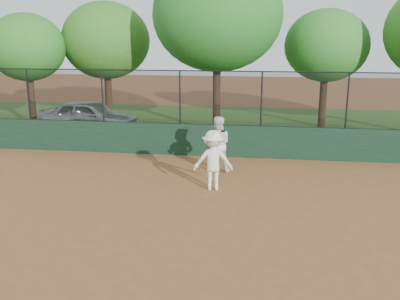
# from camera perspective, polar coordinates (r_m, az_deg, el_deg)

# --- Properties ---
(ground) EXTENTS (80.00, 80.00, 0.00)m
(ground) POSITION_cam_1_polar(r_m,az_deg,el_deg) (11.41, -5.63, -8.46)
(ground) COLOR brown
(ground) RESTS_ON ground
(back_wall) EXTENTS (26.00, 0.20, 1.20)m
(back_wall) POSITION_cam_1_polar(r_m,az_deg,el_deg) (16.83, -0.85, 1.32)
(back_wall) COLOR #173320
(back_wall) RESTS_ON ground
(grass_strip) EXTENTS (36.00, 12.00, 0.01)m
(grass_strip) POSITION_cam_1_polar(r_m,az_deg,el_deg) (22.77, 1.53, 3.26)
(grass_strip) COLOR #284B17
(grass_strip) RESTS_ON ground
(parked_car) EXTENTS (4.67, 2.16, 1.55)m
(parked_car) POSITION_cam_1_polar(r_m,az_deg,el_deg) (21.27, -13.88, 4.16)
(parked_car) COLOR #A4A7AD
(parked_car) RESTS_ON ground
(player_second) EXTENTS (1.01, 0.84, 1.86)m
(player_second) POSITION_cam_1_polar(r_m,az_deg,el_deg) (14.75, 2.24, 0.75)
(player_second) COLOR white
(player_second) RESTS_ON ground
(player_main) EXTENTS (1.22, 0.81, 1.88)m
(player_main) POSITION_cam_1_polar(r_m,az_deg,el_deg) (13.01, 1.70, -1.32)
(player_main) COLOR #EDECC9
(player_main) RESTS_ON ground
(fence_assembly) EXTENTS (26.00, 0.06, 2.00)m
(fence_assembly) POSITION_cam_1_polar(r_m,az_deg,el_deg) (16.54, -0.97, 6.85)
(fence_assembly) COLOR black
(fence_assembly) RESTS_ON back_wall
(tree_0) EXTENTS (3.74, 3.40, 5.49)m
(tree_0) POSITION_cam_1_polar(r_m,az_deg,el_deg) (23.50, -21.32, 12.11)
(tree_0) COLOR #4A311A
(tree_0) RESTS_ON ground
(tree_1) EXTENTS (4.49, 4.08, 6.12)m
(tree_1) POSITION_cam_1_polar(r_m,az_deg,el_deg) (23.75, -11.97, 13.53)
(tree_1) COLOR #432917
(tree_1) RESTS_ON ground
(tree_2) EXTENTS (5.77, 5.25, 7.79)m
(tree_2) POSITION_cam_1_polar(r_m,az_deg,el_deg) (20.55, 2.23, 16.86)
(tree_2) COLOR #402817
(tree_2) RESTS_ON ground
(tree_3) EXTENTS (4.00, 3.64, 5.68)m
(tree_3) POSITION_cam_1_polar(r_m,az_deg,el_deg) (22.65, 15.89, 12.70)
(tree_3) COLOR #372512
(tree_3) RESTS_ON ground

